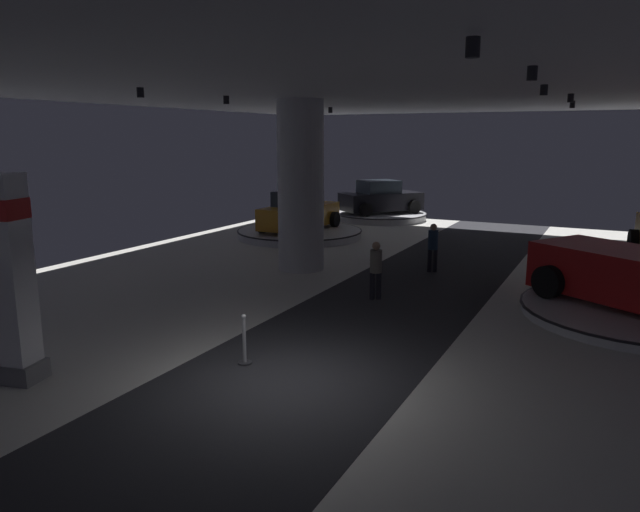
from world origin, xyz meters
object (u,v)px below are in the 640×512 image
object	(u,v)px
visitor_walking_far	(433,245)
display_platform_far_left	(300,233)
display_platform_deep_left	(381,216)
display_car_far_left	(299,212)
visitor_walking_near	(376,267)
column_left	(301,186)
display_car_deep_left	(381,198)

from	to	relation	value
visitor_walking_far	display_platform_far_left	bearing A→B (deg)	151.12
display_platform_deep_left	display_car_far_left	world-z (taller)	display_car_far_left
display_platform_deep_left	visitor_walking_far	xyz separation A→B (m)	(5.93, -10.73, 0.71)
visitor_walking_near	visitor_walking_far	distance (m)	3.94
column_left	display_car_far_left	bearing A→B (deg)	119.41
display_platform_deep_left	display_platform_far_left	bearing A→B (deg)	-99.37
display_car_deep_left	visitor_walking_far	size ratio (longest dim) A/B	2.76
visitor_walking_near	visitor_walking_far	xyz separation A→B (m)	(0.43, 3.91, 0.00)
display_platform_deep_left	visitor_walking_near	size ratio (longest dim) A/B	3.03
display_platform_deep_left	visitor_walking_far	bearing A→B (deg)	-61.06
display_car_deep_left	visitor_walking_far	bearing A→B (deg)	-60.93
column_left	visitor_walking_near	world-z (taller)	column_left
display_platform_deep_left	display_car_deep_left	xyz separation A→B (m)	(-0.02, -0.02, 0.93)
display_car_far_left	visitor_walking_near	bearing A→B (deg)	-49.54
column_left	display_platform_far_left	xyz separation A→B (m)	(-3.03, 5.41, -2.56)
display_platform_deep_left	visitor_walking_far	size ratio (longest dim) A/B	3.03
display_platform_deep_left	column_left	bearing A→B (deg)	-81.17
column_left	display_car_deep_left	bearing A→B (deg)	98.93
display_platform_far_left	visitor_walking_near	xyz separation A→B (m)	(6.63, -7.81, 0.72)
display_platform_deep_left	visitor_walking_far	world-z (taller)	visitor_walking_far
display_car_deep_left	visitor_walking_far	xyz separation A→B (m)	(5.95, -10.71, -0.22)
column_left	visitor_walking_near	xyz separation A→B (m)	(3.60, -2.40, -1.84)
display_car_deep_left	display_car_far_left	bearing A→B (deg)	-99.21
display_platform_deep_left	display_car_far_left	distance (m)	7.02
display_car_far_left	display_car_deep_left	bearing A→B (deg)	80.79
display_car_far_left	visitor_walking_far	xyz separation A→B (m)	(7.06, -3.86, -0.20)
display_platform_deep_left	visitor_walking_near	distance (m)	15.66
display_platform_deep_left	display_platform_far_left	size ratio (longest dim) A/B	0.89
column_left	display_platform_deep_left	bearing A→B (deg)	98.83
display_car_deep_left	display_platform_far_left	distance (m)	6.97
column_left	visitor_walking_far	xyz separation A→B (m)	(4.03, 1.51, -1.84)
display_platform_far_left	display_car_far_left	xyz separation A→B (m)	(-0.00, -0.03, 0.92)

